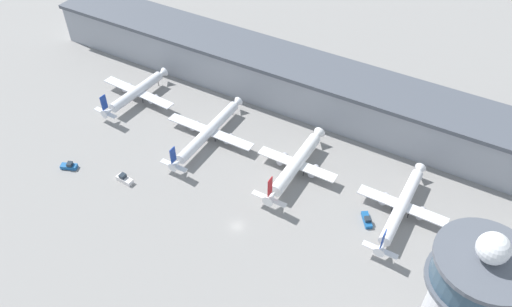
# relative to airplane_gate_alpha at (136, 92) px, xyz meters

# --- Properties ---
(ground_plane) EXTENTS (1000.00, 1000.00, 0.00)m
(ground_plane) POSITION_rel_airplane_gate_alpha_xyz_m (72.15, -36.91, -4.53)
(ground_plane) COLOR gray
(terminal_building) EXTENTS (266.97, 25.00, 19.59)m
(terminal_building) POSITION_rel_airplane_gate_alpha_xyz_m (72.15, 33.09, 5.36)
(terminal_building) COLOR #9399A3
(terminal_building) RESTS_ON ground
(airplane_gate_alpha) EXTENTS (36.24, 36.90, 13.07)m
(airplane_gate_alpha) POSITION_rel_airplane_gate_alpha_xyz_m (0.00, 0.00, 0.00)
(airplane_gate_alpha) COLOR silver
(airplane_gate_alpha) RESTS_ON ground
(airplane_gate_bravo) EXTENTS (37.33, 45.42, 12.26)m
(airplane_gate_bravo) POSITION_rel_airplane_gate_alpha_xyz_m (40.22, -5.73, -0.63)
(airplane_gate_bravo) COLOR silver
(airplane_gate_bravo) RESTS_ON ground
(airplane_gate_charlie) EXTENTS (30.16, 41.06, 14.04)m
(airplane_gate_charlie) POSITION_rel_airplane_gate_alpha_xyz_m (77.65, -5.45, -0.14)
(airplane_gate_charlie) COLOR white
(airplane_gate_charlie) RESTS_ON ground
(airplane_gate_delta) EXTENTS (30.15, 42.58, 12.70)m
(airplane_gate_delta) POSITION_rel_airplane_gate_alpha_xyz_m (116.63, -5.76, -0.28)
(airplane_gate_delta) COLOR white
(airplane_gate_delta) RESTS_ON ground
(service_truck_catering) EXTENTS (6.39, 4.58, 2.63)m
(service_truck_catering) POSITION_rel_airplane_gate_alpha_xyz_m (4.73, -44.44, -3.62)
(service_truck_catering) COLOR black
(service_truck_catering) RESTS_ON ground
(service_truck_fuel) EXTENTS (6.54, 2.84, 3.08)m
(service_truck_fuel) POSITION_rel_airplane_gate_alpha_xyz_m (26.80, -39.54, -3.46)
(service_truck_fuel) COLOR black
(service_truck_fuel) RESTS_ON ground
(service_truck_baggage) EXTENTS (5.60, 6.68, 2.44)m
(service_truck_baggage) POSITION_rel_airplane_gate_alpha_xyz_m (108.22, -13.94, -3.69)
(service_truck_baggage) COLOR black
(service_truck_baggage) RESTS_ON ground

